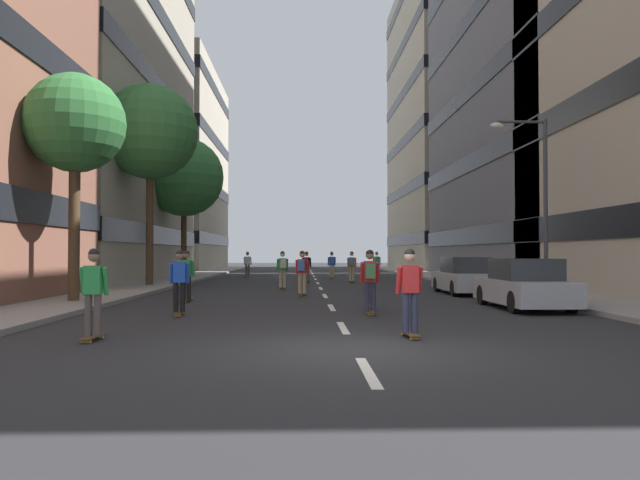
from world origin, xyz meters
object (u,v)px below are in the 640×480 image
object	(u,v)px
streetlamp_right	(536,187)
skater_7	(410,288)
skater_11	(377,263)
skater_12	(248,263)
street_tree_near	(75,125)
skater_1	(352,265)
street_tree_mid	(150,132)
skater_3	(186,273)
skater_4	(283,267)
skater_2	(369,275)
skater_0	(93,289)
skater_6	(302,270)
parked_car_mid	(524,286)
skater_5	(332,263)
parked_car_near	(465,277)
skater_10	(370,278)
street_tree_far	(184,177)
skater_9	(179,279)
skater_8	(306,265)

from	to	relation	value
streetlamp_right	skater_7	distance (m)	12.23
skater_11	skater_12	distance (m)	8.97
street_tree_near	skater_7	distance (m)	13.36
skater_1	street_tree_mid	bearing A→B (deg)	-156.29
skater_3	skater_7	world-z (taller)	same
skater_4	skater_11	xyz separation A→B (m)	(6.14, 13.75, 0.00)
skater_12	skater_2	bearing A→B (deg)	-76.18
streetlamp_right	skater_4	bearing A→B (deg)	147.62
street_tree_mid	skater_4	world-z (taller)	street_tree_mid
skater_0	skater_12	size ratio (longest dim) A/B	1.00
skater_6	skater_1	bearing A→B (deg)	74.77
skater_1	skater_11	xyz separation A→B (m)	(2.39, 7.45, 0.00)
parked_car_mid	skater_11	xyz separation A→B (m)	(-1.45, 23.63, 0.32)
streetlamp_right	street_tree_near	bearing A→B (deg)	-173.01
parked_car_mid	skater_4	size ratio (longest dim) A/B	2.47
streetlamp_right	skater_4	world-z (taller)	streetlamp_right
street_tree_near	skater_5	xyz separation A→B (m)	(9.45, 19.35, -4.88)
parked_car_near	skater_7	distance (m)	13.34
skater_4	skater_11	world-z (taller)	same
skater_10	skater_3	bearing A→B (deg)	143.14
skater_0	parked_car_near	bearing A→B (deg)	49.88
street_tree_near	skater_10	distance (m)	11.07
parked_car_mid	skater_1	bearing A→B (deg)	103.35
skater_6	parked_car_mid	bearing A→B (deg)	-40.31
skater_11	street_tree_near	bearing A→B (deg)	-120.29
street_tree_far	skater_5	bearing A→B (deg)	6.04
streetlamp_right	skater_3	bearing A→B (deg)	-175.16
skater_1	parked_car_mid	bearing A→B (deg)	-76.65
street_tree_mid	skater_3	size ratio (longest dim) A/B	5.54
skater_6	skater_0	bearing A→B (deg)	-108.73
street_tree_mid	skater_7	world-z (taller)	street_tree_mid
parked_car_mid	street_tree_far	bearing A→B (deg)	125.00
skater_5	skater_11	xyz separation A→B (m)	(3.26, 2.41, 0.00)
skater_10	skater_9	bearing A→B (deg)	-178.99
skater_3	skater_9	size ratio (longest dim) A/B	1.00
skater_0	skater_8	size ratio (longest dim) A/B	1.00
skater_1	skater_10	bearing A→B (deg)	-93.26
parked_car_mid	skater_10	size ratio (longest dim) A/B	2.47
skater_0	skater_9	size ratio (longest dim) A/B	1.00
parked_car_mid	skater_3	distance (m)	11.04
street_tree_far	skater_3	distance (m)	18.61
streetlamp_right	skater_4	distance (m)	11.69
skater_8	skater_1	bearing A→B (deg)	-6.51
skater_7	street_tree_far	bearing A→B (deg)	110.07
skater_4	skater_5	distance (m)	11.70
street_tree_near	skater_9	bearing A→B (deg)	-40.65
skater_11	skater_3	bearing A→B (deg)	-113.88
skater_5	skater_8	bearing A→B (deg)	-109.85
parked_car_near	parked_car_mid	xyz separation A→B (m)	(0.00, -6.50, 0.00)
skater_11	street_tree_mid	bearing A→B (deg)	-136.68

